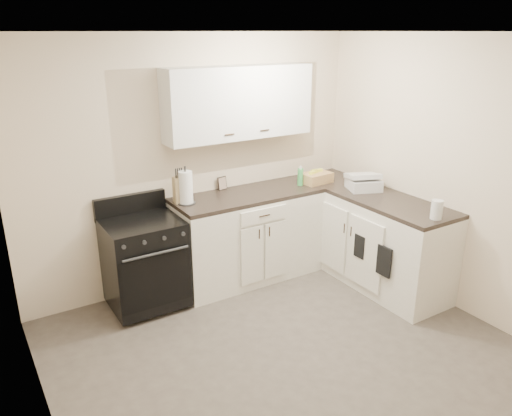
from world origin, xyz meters
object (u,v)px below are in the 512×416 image
knife_block (180,190)px  paper_towel (186,188)px  stove (145,263)px  countertop_grill (364,184)px  wicker_basket (316,178)px

knife_block → paper_towel: (0.04, -0.06, 0.03)m
stove → countertop_grill: 2.35m
stove → paper_towel: paper_towel is taller
knife_block → wicker_basket: size_ratio=0.77×
wicker_basket → paper_towel: bearing=176.0°
knife_block → wicker_basket: knife_block is taller
stove → countertop_grill: (2.24, -0.50, 0.54)m
stove → countertop_grill: countertop_grill is taller
knife_block → countertop_grill: size_ratio=0.80×
paper_towel → stove: bearing=-172.1°
countertop_grill → knife_block: bearing=-177.1°
stove → wicker_basket: bearing=-1.1°
knife_block → paper_towel: 0.08m
knife_block → wicker_basket: 1.54m
stove → knife_block: bearing=16.1°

